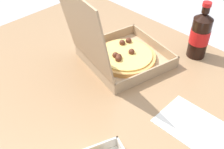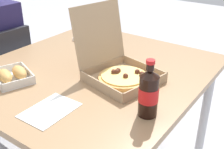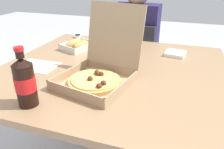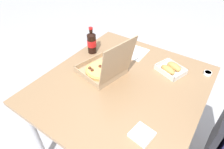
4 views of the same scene
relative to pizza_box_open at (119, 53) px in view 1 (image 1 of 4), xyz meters
name	(u,v)px [view 1 (image 1 of 4)]	position (x,y,z in m)	size (l,w,h in m)	color
dining_table	(85,98)	(0.01, 0.17, -0.13)	(1.14, 1.04, 0.75)	#997551
pizza_box_open	(119,53)	(0.00, 0.00, 0.00)	(0.35, 0.39, 0.32)	tan
cola_bottle	(200,35)	(-0.18, -0.25, 0.05)	(0.07, 0.07, 0.22)	black
paper_menu	(194,126)	(-0.37, 0.06, -0.05)	(0.21, 0.15, 0.00)	white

